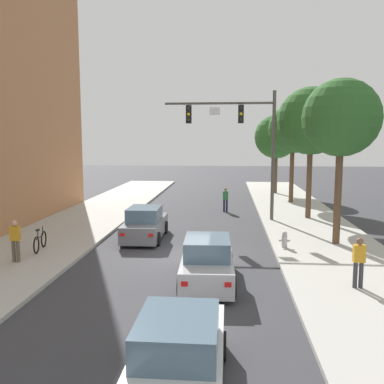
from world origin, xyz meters
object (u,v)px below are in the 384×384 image
Objects in this scene: car_lead_grey at (145,224)px; car_third_white at (179,358)px; bicycle_leaning at (40,241)px; pedestrian_sidewalk_right_walker at (359,260)px; pedestrian_crossing_road at (226,198)px; pedestrian_sidewalk_left_walker at (15,239)px; traffic_signal_mast at (242,131)px; car_following_silver at (207,262)px; street_tree_third at (293,129)px; street_tree_nearest at (341,119)px; street_tree_farthest at (276,137)px; fire_hydrant at (285,239)px; street_tree_second at (311,121)px.

car_lead_grey is 12.88m from car_third_white.
pedestrian_sidewalk_right_walker is at bearing -16.28° from bicycle_leaning.
pedestrian_sidewalk_left_walker is at bearing -121.89° from pedestrian_crossing_road.
traffic_signal_mast is 4.57× the size of pedestrian_sidewalk_right_walker.
car_following_silver is (-1.48, -10.93, -4.61)m from traffic_signal_mast.
street_tree_third is at bearing 52.35° from pedestrian_sidewalk_left_walker.
traffic_signal_mast is 6.93m from street_tree_nearest.
traffic_signal_mast reaches higher than car_following_silver.
street_tree_nearest is 1.08× the size of street_tree_farthest.
pedestrian_sidewalk_right_walker is at bearing -8.36° from pedestrian_sidewalk_left_walker.
street_tree_nearest is at bearing 17.24° from pedestrian_sidewalk_left_walker.
pedestrian_sidewalk_left_walker is 0.22× the size of street_tree_third.
fire_hydrant is at bearing -74.78° from pedestrian_crossing_road.
street_tree_nearest is at bearing -4.48° from car_lead_grey.
street_tree_nearest reaches higher than pedestrian_crossing_road.
car_following_silver is 9.31m from street_tree_nearest.
bicycle_leaning is 0.24× the size of street_tree_nearest.
pedestrian_sidewalk_right_walker is 5.25m from fire_hydrant.
pedestrian_sidewalk_left_walker reaches higher than fire_hydrant.
pedestrian_sidewalk_right_walker is at bearing -73.58° from pedestrian_crossing_road.
pedestrian_sidewalk_left_walker is at bearing -127.65° from street_tree_third.
car_third_white is 14.11m from street_tree_nearest.
bicycle_leaning is (-7.09, 9.45, -0.18)m from car_third_white.
street_tree_second is 6.36m from street_tree_third.
car_third_white is 0.58× the size of street_tree_third.
fire_hydrant is (3.18, 4.46, -0.22)m from car_following_silver.
street_tree_nearest is 1.01× the size of street_tree_third.
street_tree_second is at bearing 34.00° from bicycle_leaning.
pedestrian_crossing_road is at bearing 87.88° from car_third_white.
street_tree_farthest is at bearing 78.34° from car_following_silver.
traffic_signal_mast reaches higher than pedestrian_sidewalk_right_walker.
car_third_white is 10.60m from pedestrian_sidewalk_left_walker.
pedestrian_sidewalk_left_walker is at bearing -141.36° from street_tree_second.
pedestrian_sidewalk_right_walker is 13.19m from street_tree_second.
pedestrian_crossing_road is (0.76, 20.61, 0.19)m from car_third_white.
street_tree_farthest is (-0.02, 23.95, 4.01)m from pedestrian_sidewalk_right_walker.
traffic_signal_mast is at bearing 84.34° from car_third_white.
pedestrian_crossing_road reaches higher than car_third_white.
pedestrian_sidewalk_right_walker is 0.93× the size of bicycle_leaning.
pedestrian_crossing_road is 11.01m from street_tree_farthest.
street_tree_second is at bearing 90.91° from street_tree_nearest.
pedestrian_crossing_road is at bearing 153.66° from street_tree_second.
street_tree_second is (12.86, 8.68, 5.39)m from bicycle_leaning.
street_tree_second reaches higher than street_tree_nearest.
traffic_signal_mast is 8.24m from car_lead_grey.
street_tree_second reaches higher than traffic_signal_mast.
street_tree_farthest is (3.36, 12.53, -0.26)m from traffic_signal_mast.
street_tree_farthest is at bearing 96.39° from street_tree_third.
car_following_silver reaches higher than bicycle_leaning.
fire_hydrant is at bearing 72.48° from car_third_white.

